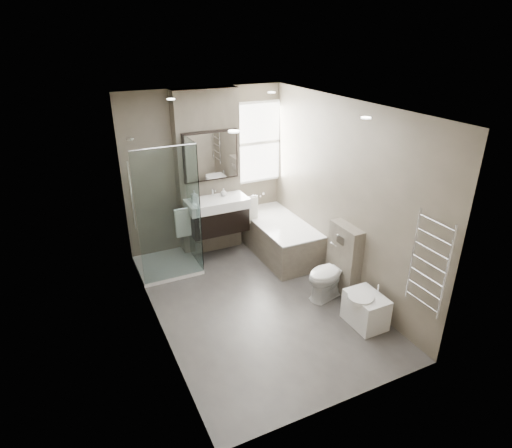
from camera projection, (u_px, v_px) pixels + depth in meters
room at (257, 214)px, 5.26m from camera, size 2.70×3.90×2.70m
vanity_pier at (208, 174)px, 6.71m from camera, size 1.00×0.25×2.60m
vanity at (217, 215)px, 6.66m from camera, size 0.95×0.47×0.66m
mirror_cabinet at (211, 156)px, 6.44m from camera, size 0.86×0.08×0.76m
towel_left at (183, 223)px, 6.43m from camera, size 0.24×0.06×0.44m
towel_right at (250, 210)px, 6.87m from camera, size 0.24×0.06×0.44m
shower_enclosure at (173, 240)px, 6.41m from camera, size 0.90×0.90×2.00m
bathtub at (279, 236)px, 6.93m from camera, size 0.75×1.60×0.57m
window at (257, 143)px, 6.99m from camera, size 0.98×0.06×1.33m
toilet at (330, 273)px, 5.80m from camera, size 0.78×0.56×0.72m
cistern_box at (344, 259)px, 5.86m from camera, size 0.19×0.55×1.00m
bidet at (365, 309)px, 5.29m from camera, size 0.44×0.52×0.53m
towel_radiator at (429, 264)px, 4.51m from camera, size 0.03×0.49×1.10m
soap_bottle_a at (195, 196)px, 6.40m from camera, size 0.08×0.09×0.19m
soap_bottle_b at (224, 192)px, 6.65m from camera, size 0.10×0.10×0.12m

